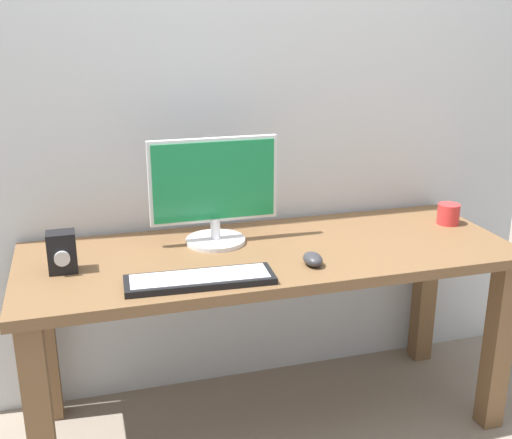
{
  "coord_description": "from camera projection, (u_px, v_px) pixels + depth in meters",
  "views": [
    {
      "loc": [
        -0.64,
        -2.02,
        1.54
      ],
      "look_at": [
        -0.05,
        0.0,
        0.84
      ],
      "focal_mm": 44.12,
      "sensor_mm": 36.0,
      "label": 1
    }
  ],
  "objects": [
    {
      "name": "coffee_mug",
      "position": [
        448.0,
        214.0,
        2.54
      ],
      "size": [
        0.09,
        0.09,
        0.08
      ],
      "primitive_type": "cylinder",
      "color": "red",
      "rests_on": "desk"
    },
    {
      "name": "monitor",
      "position": [
        214.0,
        191.0,
        2.29
      ],
      "size": [
        0.47,
        0.22,
        0.39
      ],
      "color": "silver",
      "rests_on": "desk"
    },
    {
      "name": "ground_plane",
      "position": [
        268.0,
        419.0,
        2.49
      ],
      "size": [
        6.0,
        6.0,
        0.0
      ],
      "primitive_type": "plane",
      "color": "gray"
    },
    {
      "name": "wall_back",
      "position": [
        242.0,
        22.0,
        2.36
      ],
      "size": [
        2.61,
        0.04,
        3.0
      ],
      "primitive_type": "cube",
      "color": "silver",
      "rests_on": "ground_plane"
    },
    {
      "name": "audio_controller",
      "position": [
        62.0,
        252.0,
        2.06
      ],
      "size": [
        0.09,
        0.09,
        0.14
      ],
      "color": "black",
      "rests_on": "desk"
    },
    {
      "name": "keyboard_primary",
      "position": [
        200.0,
        279.0,
        1.99
      ],
      "size": [
        0.48,
        0.17,
        0.02
      ],
      "color": "black",
      "rests_on": "desk"
    },
    {
      "name": "mouse",
      "position": [
        313.0,
        259.0,
        2.13
      ],
      "size": [
        0.06,
        0.1,
        0.04
      ],
      "primitive_type": "ellipsoid",
      "rotation": [
        0.0,
        0.0,
        -0.02
      ],
      "color": "#333338",
      "rests_on": "desk"
    },
    {
      "name": "desk",
      "position": [
        269.0,
        280.0,
        2.31
      ],
      "size": [
        1.77,
        0.66,
        0.72
      ],
      "color": "brown",
      "rests_on": "ground_plane"
    }
  ]
}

